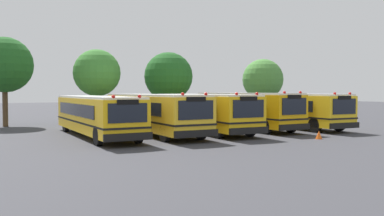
% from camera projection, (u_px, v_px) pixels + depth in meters
% --- Properties ---
extents(ground_plane, '(160.00, 160.00, 0.00)m').
position_uv_depth(ground_plane, '(202.00, 131.00, 27.07)').
color(ground_plane, '#38383D').
extents(school_bus_0, '(2.62, 11.23, 2.55)m').
position_uv_depth(school_bus_0, '(97.00, 114.00, 23.88)').
color(school_bus_0, yellow).
rests_on(school_bus_0, ground_plane).
extents(school_bus_1, '(2.73, 11.50, 2.65)m').
position_uv_depth(school_bus_1, '(153.00, 112.00, 25.50)').
color(school_bus_1, yellow).
rests_on(school_bus_1, ground_plane).
extents(school_bus_2, '(2.65, 10.64, 2.65)m').
position_uv_depth(school_bus_2, '(203.00, 111.00, 26.74)').
color(school_bus_2, yellow).
rests_on(school_bus_2, ground_plane).
extents(school_bus_3, '(2.61, 10.14, 2.73)m').
position_uv_depth(school_bus_3, '(246.00, 109.00, 28.76)').
color(school_bus_3, '#EAA80C').
rests_on(school_bus_3, ground_plane).
extents(school_bus_4, '(2.65, 10.97, 2.66)m').
position_uv_depth(school_bus_4, '(288.00, 109.00, 30.23)').
color(school_bus_4, yellow).
rests_on(school_bus_4, ground_plane).
extents(tree_0, '(4.27, 4.27, 6.89)m').
position_uv_depth(tree_0, '(3.00, 65.00, 30.58)').
color(tree_0, '#4C3823').
rests_on(tree_0, ground_plane).
extents(tree_1, '(3.90, 3.90, 6.20)m').
position_uv_depth(tree_1, '(98.00, 73.00, 33.29)').
color(tree_1, '#4C3823').
rests_on(tree_1, ground_plane).
extents(tree_2, '(4.45, 4.45, 6.31)m').
position_uv_depth(tree_2, '(168.00, 76.00, 36.83)').
color(tree_2, '#4C3823').
rests_on(tree_2, ground_plane).
extents(tree_3, '(4.29, 4.29, 6.12)m').
position_uv_depth(tree_3, '(262.00, 80.00, 42.30)').
color(tree_3, '#4C3823').
rests_on(tree_3, ground_plane).
extents(traffic_cone, '(0.37, 0.37, 0.49)m').
position_uv_depth(traffic_cone, '(319.00, 135.00, 22.71)').
color(traffic_cone, '#EA5914').
rests_on(traffic_cone, ground_plane).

